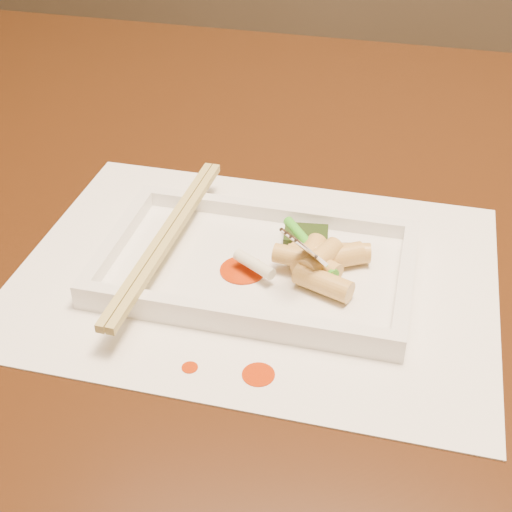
% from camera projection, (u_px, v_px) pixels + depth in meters
% --- Properties ---
extents(table, '(1.40, 0.90, 0.75)m').
position_uv_depth(table, '(357.00, 283.00, 0.76)').
color(table, black).
rests_on(table, ground).
extents(placemat, '(0.40, 0.30, 0.00)m').
position_uv_depth(placemat, '(256.00, 274.00, 0.61)').
color(placemat, white).
rests_on(placemat, table).
extents(sauce_splatter_a, '(0.02, 0.02, 0.00)m').
position_uv_depth(sauce_splatter_a, '(258.00, 375.00, 0.51)').
color(sauce_splatter_a, '#B62D05').
rests_on(sauce_splatter_a, placemat).
extents(sauce_splatter_b, '(0.01, 0.01, 0.00)m').
position_uv_depth(sauce_splatter_b, '(190.00, 367.00, 0.52)').
color(sauce_splatter_b, '#B62D05').
rests_on(sauce_splatter_b, placemat).
extents(plate_base, '(0.26, 0.16, 0.01)m').
position_uv_depth(plate_base, '(256.00, 269.00, 0.60)').
color(plate_base, white).
rests_on(plate_base, placemat).
extents(plate_rim_far, '(0.26, 0.01, 0.01)m').
position_uv_depth(plate_rim_far, '(275.00, 212.00, 0.65)').
color(plate_rim_far, white).
rests_on(plate_rim_far, plate_base).
extents(plate_rim_near, '(0.26, 0.01, 0.01)m').
position_uv_depth(plate_rim_near, '(233.00, 316.00, 0.54)').
color(plate_rim_near, white).
rests_on(plate_rim_near, plate_base).
extents(plate_rim_left, '(0.01, 0.14, 0.01)m').
position_uv_depth(plate_rim_left, '(118.00, 239.00, 0.62)').
color(plate_rim_left, white).
rests_on(plate_rim_left, plate_base).
extents(plate_rim_right, '(0.01, 0.14, 0.01)m').
position_uv_depth(plate_rim_right, '(405.00, 281.00, 0.57)').
color(plate_rim_right, white).
rests_on(plate_rim_right, plate_base).
extents(veg_piece, '(0.04, 0.03, 0.01)m').
position_uv_depth(veg_piece, '(306.00, 237.00, 0.62)').
color(veg_piece, black).
rests_on(veg_piece, plate_base).
extents(scallion_white, '(0.04, 0.03, 0.01)m').
position_uv_depth(scallion_white, '(254.00, 264.00, 0.58)').
color(scallion_white, '#EAEACC').
rests_on(scallion_white, plate_base).
extents(scallion_green, '(0.06, 0.07, 0.01)m').
position_uv_depth(scallion_green, '(310.00, 246.00, 0.60)').
color(scallion_green, green).
rests_on(scallion_green, plate_base).
extents(chopstick_a, '(0.01, 0.25, 0.01)m').
position_uv_depth(chopstick_a, '(163.00, 235.00, 0.61)').
color(chopstick_a, tan).
rests_on(chopstick_a, plate_rim_near).
extents(chopstick_b, '(0.01, 0.25, 0.01)m').
position_uv_depth(chopstick_b, '(171.00, 237.00, 0.60)').
color(chopstick_b, tan).
rests_on(chopstick_b, plate_rim_near).
extents(fork, '(0.09, 0.10, 0.14)m').
position_uv_depth(fork, '(348.00, 190.00, 0.56)').
color(fork, silver).
rests_on(fork, plate_base).
extents(sauce_blob_0, '(0.04, 0.04, 0.00)m').
position_uv_depth(sauce_blob_0, '(243.00, 270.00, 0.59)').
color(sauce_blob_0, '#B62D05').
rests_on(sauce_blob_0, plate_base).
extents(rice_cake_0, '(0.05, 0.03, 0.02)m').
position_uv_depth(rice_cake_0, '(318.00, 254.00, 0.60)').
color(rice_cake_0, '#D6B964').
rests_on(rice_cake_0, plate_base).
extents(rice_cake_1, '(0.03, 0.04, 0.02)m').
position_uv_depth(rice_cake_1, '(309.00, 256.00, 0.59)').
color(rice_cake_1, '#D6B964').
rests_on(rice_cake_1, plate_base).
extents(rice_cake_2, '(0.03, 0.05, 0.02)m').
position_uv_depth(rice_cake_2, '(321.00, 258.00, 0.58)').
color(rice_cake_2, '#D6B964').
rests_on(rice_cake_2, plate_base).
extents(rice_cake_3, '(0.05, 0.03, 0.02)m').
position_uv_depth(rice_cake_3, '(344.00, 253.00, 0.60)').
color(rice_cake_3, '#D6B964').
rests_on(rice_cake_3, plate_base).
extents(rice_cake_4, '(0.05, 0.03, 0.02)m').
position_uv_depth(rice_cake_4, '(323.00, 283.00, 0.57)').
color(rice_cake_4, '#D6B964').
rests_on(rice_cake_4, plate_base).
extents(rice_cake_5, '(0.04, 0.02, 0.02)m').
position_uv_depth(rice_cake_5, '(297.00, 257.00, 0.58)').
color(rice_cake_5, '#D6B964').
rests_on(rice_cake_5, plate_base).
extents(rice_cake_6, '(0.05, 0.04, 0.02)m').
position_uv_depth(rice_cake_6, '(335.00, 257.00, 0.59)').
color(rice_cake_6, '#D6B964').
rests_on(rice_cake_6, plate_base).
extents(rice_cake_7, '(0.05, 0.04, 0.02)m').
position_uv_depth(rice_cake_7, '(314.00, 262.00, 0.59)').
color(rice_cake_7, '#D6B964').
rests_on(rice_cake_7, plate_base).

